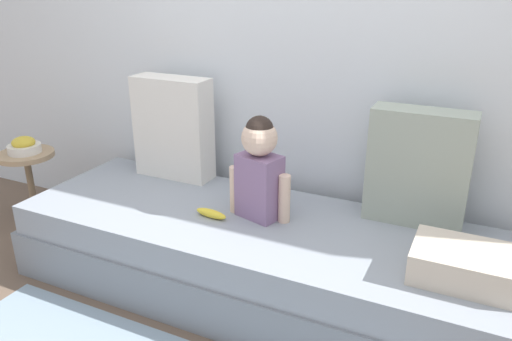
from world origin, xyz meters
The scene contains 10 objects.
ground_plane centered at (0.00, 0.00, 0.00)m, with size 12.00×12.00×0.00m, color brown.
back_wall centered at (0.00, 0.54, 1.20)m, with size 5.61×0.10×2.40m, color silver.
couch centered at (0.00, 0.00, 0.20)m, with size 2.41×0.82×0.40m.
throw_pillow_left centered at (-0.66, 0.31, 0.68)m, with size 0.44×0.16×0.57m, color silver.
throw_pillow_right centered at (0.66, 0.31, 0.67)m, with size 0.45×0.16×0.53m, color #99A393.
toddler centered at (-0.01, 0.04, 0.65)m, with size 0.31×0.19×0.50m.
banana centered at (-0.21, -0.07, 0.42)m, with size 0.17×0.04×0.04m, color yellow.
folded_blanket centered at (0.93, -0.10, 0.46)m, with size 0.40×0.28×0.12m, color beige.
side_table centered at (-1.58, 0.06, 0.36)m, with size 0.33×0.33×0.48m.
fruit_bowl centered at (-1.58, 0.06, 0.52)m, with size 0.19×0.19×0.10m.
Camera 1 is at (0.91, -1.90, 1.48)m, focal length 34.87 mm.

